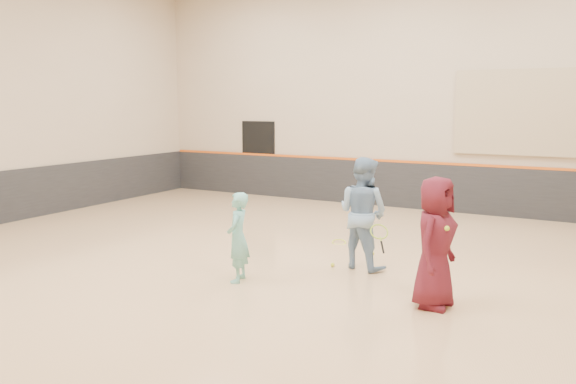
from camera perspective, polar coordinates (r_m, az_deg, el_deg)
The scene contains 14 objects.
room at distance 9.42m, azimuth 1.33°, elevation -2.56°, with size 15.04×12.04×6.22m.
wainscot_back at distance 14.95m, azimuth 11.85°, elevation 0.67°, with size 14.90×0.04×1.20m, color #232326.
wainscot_left at distance 14.44m, azimuth -26.07°, elevation -0.33°, with size 0.04×11.90×1.20m, color #232326.
accent_stripe at distance 14.86m, azimuth 11.92°, elevation 3.03°, with size 14.90×0.03×0.06m, color #D85914.
acoustic_panel at distance 14.24m, azimuth 23.01°, elevation 7.44°, with size 3.20×0.08×2.00m, color tan.
doorway at distance 16.73m, azimuth -3.02°, elevation 3.43°, with size 1.10×0.05×2.20m, color black.
girl at distance 8.57m, azimuth -5.11°, elevation -4.61°, with size 0.50×0.33×1.38m, color #70C3B8.
instructor at distance 9.29m, azimuth 7.61°, elevation -2.12°, with size 0.90×0.70×1.84m, color #7FA2C5.
young_man at distance 7.69m, azimuth 14.71°, elevation -4.97°, with size 0.86×0.56×1.76m, color #571420.
held_racket at distance 8.91m, azimuth 9.24°, elevation -4.00°, with size 0.49×0.49×0.47m, color #9AC72B, non-canonical shape.
spare_racket at distance 11.06m, azimuth 5.20°, elevation -4.81°, with size 0.62×0.62×0.15m, color #D8E933, non-canonical shape.
ball_under_racket at distance 9.47m, azimuth 4.55°, elevation -7.38°, with size 0.07×0.07×0.07m, color yellow.
ball_in_hand at distance 7.38m, azimuth 15.85°, elevation -3.58°, with size 0.07×0.07×0.07m, color yellow.
ball_beside_spare at distance 10.25m, azimuth 8.58°, elevation -6.20°, with size 0.07×0.07×0.07m, color yellow.
Camera 1 is at (4.22, -8.22, 2.68)m, focal length 35.00 mm.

